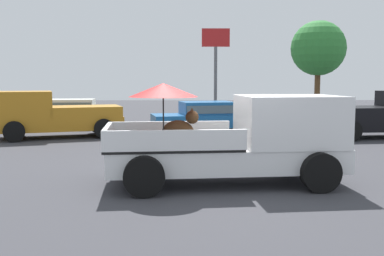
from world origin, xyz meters
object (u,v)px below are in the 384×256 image
(pickup_truck_main, at_px, (244,138))
(pickup_truck_far, at_px, (53,115))
(parked_sedan_near, at_px, (73,112))
(parked_sedan_far, at_px, (205,116))
(motel_sign, at_px, (216,57))

(pickup_truck_main, bearing_deg, pickup_truck_far, 123.51)
(pickup_truck_far, relative_size, parked_sedan_near, 1.16)
(pickup_truck_far, bearing_deg, parked_sedan_near, -105.32)
(pickup_truck_far, relative_size, parked_sedan_far, 1.12)
(pickup_truck_main, relative_size, parked_sedan_far, 1.14)
(pickup_truck_far, bearing_deg, pickup_truck_main, 111.08)
(parked_sedan_near, bearing_deg, parked_sedan_far, -26.81)
(parked_sedan_far, bearing_deg, pickup_truck_main, 81.32)
(parked_sedan_far, bearing_deg, parked_sedan_near, -33.29)
(parked_sedan_far, bearing_deg, motel_sign, -110.64)
(parked_sedan_near, height_order, parked_sedan_far, same)
(pickup_truck_far, height_order, parked_sedan_far, pickup_truck_far)
(parked_sedan_far, bearing_deg, pickup_truck_far, 0.40)
(pickup_truck_main, bearing_deg, motel_sign, 83.60)
(pickup_truck_main, distance_m, pickup_truck_far, 10.19)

